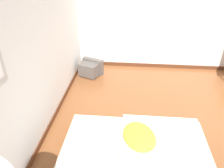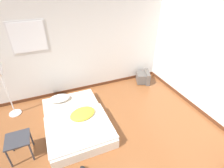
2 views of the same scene
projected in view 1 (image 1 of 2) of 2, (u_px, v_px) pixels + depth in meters
name	position (u px, v px, depth m)	size (l,w,h in m)	color
ground_plane	(224.00, 135.00, 3.48)	(20.00, 20.00, 0.00)	brown
wall_back	(36.00, 53.00, 3.05)	(7.21, 0.08, 2.60)	silver
wall_right	(202.00, 17.00, 4.92)	(0.08, 8.08, 2.60)	silver
mattress_bed	(136.00, 154.00, 2.97)	(1.35, 1.99, 0.37)	beige
crt_tv	(91.00, 68.00, 5.16)	(0.53, 0.58, 0.37)	#56514C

